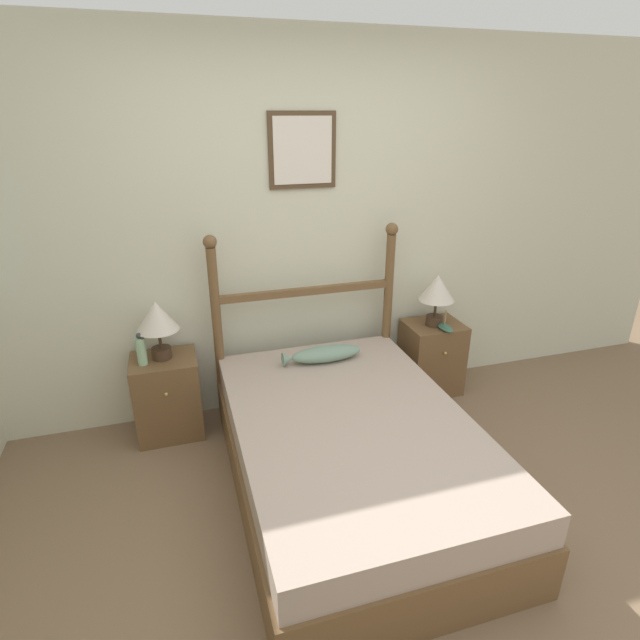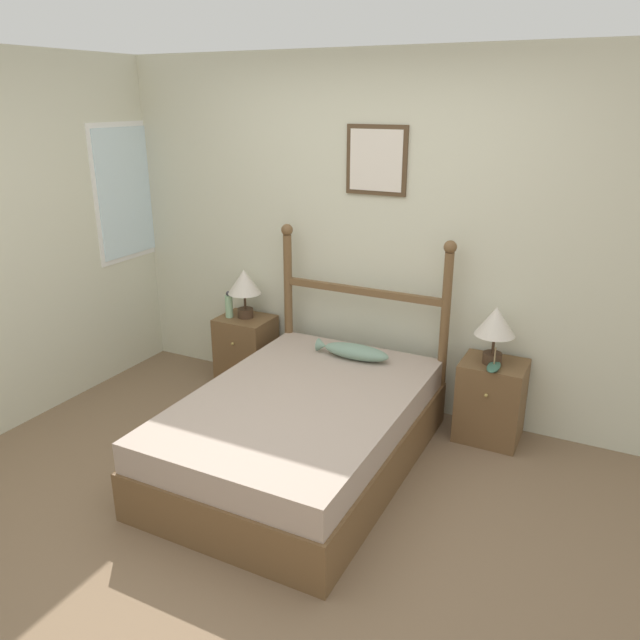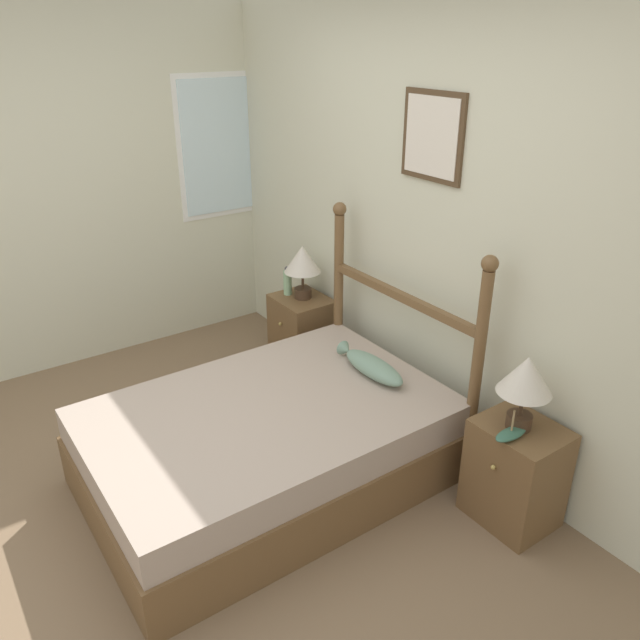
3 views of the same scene
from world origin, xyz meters
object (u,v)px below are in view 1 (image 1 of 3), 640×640
object	(u,v)px
bed	(351,453)
nightstand_right	(431,357)
model_boat	(444,327)
bottle	(141,350)
table_lamp_right	(437,290)
fish_pillow	(324,354)
nightstand_left	(168,396)
table_lamp_left	(157,319)

from	to	relation	value
bed	nightstand_right	distance (m)	1.33
nightstand_right	model_boat	xyz separation A→B (m)	(0.02, -0.11, 0.30)
bed	bottle	size ratio (longest dim) A/B	8.93
table_lamp_right	fish_pillow	size ratio (longest dim) A/B	0.72
nightstand_left	table_lamp_right	world-z (taller)	table_lamp_right
table_lamp_left	bed	bearing A→B (deg)	-42.05
fish_pillow	table_lamp_left	bearing A→B (deg)	168.89
table_lamp_left	table_lamp_right	size ratio (longest dim) A/B	1.00
bed	nightstand_left	bearing A→B (deg)	138.33
bed	fish_pillow	xyz separation A→B (m)	(0.05, 0.69, 0.30)
table_lamp_left	model_boat	xyz separation A→B (m)	(2.00, -0.13, -0.26)
model_boat	fish_pillow	size ratio (longest dim) A/B	0.37
table_lamp_right	bottle	bearing A→B (deg)	-179.28
bed	table_lamp_right	xyz separation A→B (m)	(0.97, 0.86, 0.60)
bed	table_lamp_right	bearing A→B (deg)	41.59
nightstand_left	table_lamp_left	world-z (taller)	table_lamp_left
nightstand_right	table_lamp_left	xyz separation A→B (m)	(-1.98, 0.01, 0.56)
bottle	model_boat	bearing A→B (deg)	-1.88
table_lamp_right	fish_pillow	xyz separation A→B (m)	(-0.92, -0.17, -0.30)
nightstand_right	table_lamp_right	xyz separation A→B (m)	(-0.02, -0.02, 0.56)
nightstand_left	fish_pillow	bearing A→B (deg)	-10.43
model_boat	bed	bearing A→B (deg)	-142.67
bed	model_boat	bearing A→B (deg)	37.33
bed	nightstand_left	world-z (taller)	nightstand_left
table_lamp_left	table_lamp_right	bearing A→B (deg)	-0.87
nightstand_right	model_boat	bearing A→B (deg)	-81.30
nightstand_right	bottle	xyz separation A→B (m)	(-2.10, -0.04, 0.38)
nightstand_left	nightstand_right	world-z (taller)	same
nightstand_right	bottle	distance (m)	2.13
nightstand_right	fish_pillow	size ratio (longest dim) A/B	1.04
table_lamp_right	fish_pillow	bearing A→B (deg)	-169.29
bottle	fish_pillow	bearing A→B (deg)	-7.29
model_boat	nightstand_left	bearing A→B (deg)	176.76
nightstand_right	model_boat	distance (m)	0.32
bed	nightstand_right	xyz separation A→B (m)	(0.99, 0.88, 0.04)
nightstand_left	bottle	distance (m)	0.40
nightstand_left	fish_pillow	distance (m)	1.09
table_lamp_left	bottle	world-z (taller)	table_lamp_left
nightstand_left	table_lamp_left	xyz separation A→B (m)	(-0.00, 0.01, 0.56)
model_boat	fish_pillow	xyz separation A→B (m)	(-0.96, -0.08, -0.05)
table_lamp_right	model_boat	bearing A→B (deg)	-70.55
nightstand_right	table_lamp_right	size ratio (longest dim) A/B	1.44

